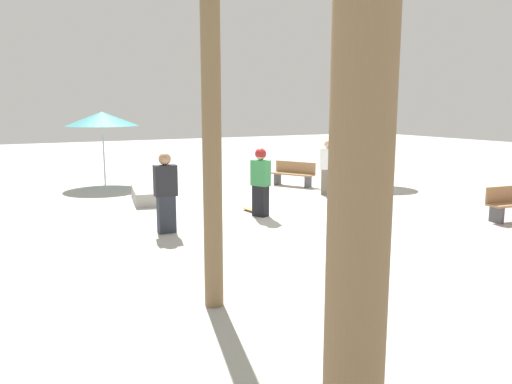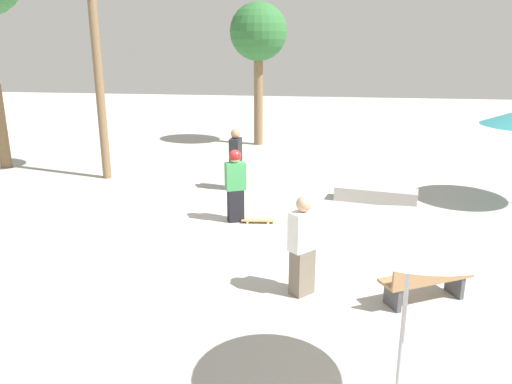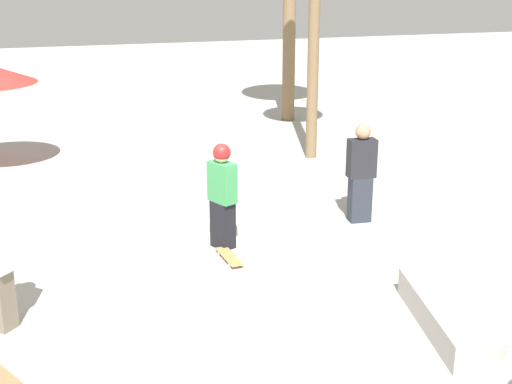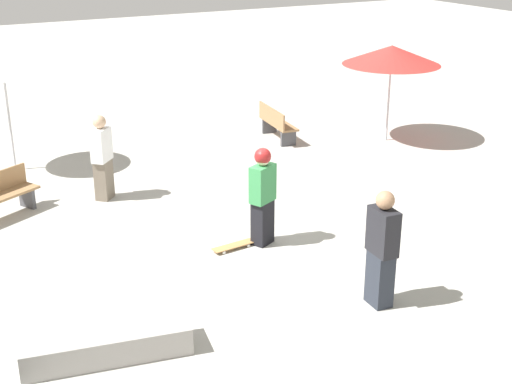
{
  "view_description": "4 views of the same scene",
  "coord_description": "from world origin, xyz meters",
  "px_view_note": "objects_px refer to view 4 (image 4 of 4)",
  "views": [
    {
      "loc": [
        -11.53,
        6.44,
        2.8
      ],
      "look_at": [
        -0.75,
        0.72,
        0.7
      ],
      "focal_mm": 35.0,
      "sensor_mm": 36.0,
      "label": 1
    },
    {
      "loc": [
        1.71,
        -10.78,
        4.15
      ],
      "look_at": [
        0.02,
        0.58,
        0.71
      ],
      "focal_mm": 35.0,
      "sensor_mm": 36.0,
      "label": 2
    },
    {
      "loc": [
        10.17,
        -2.16,
        4.57
      ],
      "look_at": [
        -0.22,
        0.93,
        0.99
      ],
      "focal_mm": 50.0,
      "sensor_mm": 36.0,
      "label": 3
    },
    {
      "loc": [
        5.08,
        10.43,
        5.39
      ],
      "look_at": [
        -0.08,
        0.88,
        1.19
      ],
      "focal_mm": 50.0,
      "sensor_mm": 36.0,
      "label": 4
    }
  ],
  "objects_px": {
    "concrete_ledge": "(106,344)",
    "bench_near": "(277,123)",
    "bystander_watching": "(102,158)",
    "bystander_far": "(382,249)",
    "shade_umbrella_red": "(392,55)",
    "shade_umbrella_white": "(3,67)",
    "skater_main": "(263,193)",
    "skateboard": "(234,246)"
  },
  "relations": [
    {
      "from": "concrete_ledge",
      "to": "shade_umbrella_red",
      "type": "distance_m",
      "value": 11.28
    },
    {
      "from": "shade_umbrella_white",
      "to": "skater_main",
      "type": "bearing_deg",
      "value": 116.57
    },
    {
      "from": "concrete_ledge",
      "to": "bench_near",
      "type": "relative_size",
      "value": 1.38
    },
    {
      "from": "bystander_far",
      "to": "shade_umbrella_red",
      "type": "bearing_deg",
      "value": -34.77
    },
    {
      "from": "bystander_far",
      "to": "bench_near",
      "type": "bearing_deg",
      "value": -15.6
    },
    {
      "from": "concrete_ledge",
      "to": "bystander_watching",
      "type": "bearing_deg",
      "value": -106.95
    },
    {
      "from": "concrete_ledge",
      "to": "shade_umbrella_red",
      "type": "height_order",
      "value": "shade_umbrella_red"
    },
    {
      "from": "skateboard",
      "to": "shade_umbrella_white",
      "type": "relative_size",
      "value": 0.33
    },
    {
      "from": "skateboard",
      "to": "shade_umbrella_red",
      "type": "bearing_deg",
      "value": -153.89
    },
    {
      "from": "bystander_far",
      "to": "shade_umbrella_white",
      "type": "bearing_deg",
      "value": 26.1
    },
    {
      "from": "skater_main",
      "to": "bystander_far",
      "type": "bearing_deg",
      "value": 75.14
    },
    {
      "from": "shade_umbrella_red",
      "to": "bystander_far",
      "type": "height_order",
      "value": "shade_umbrella_red"
    },
    {
      "from": "shade_umbrella_red",
      "to": "bystander_watching",
      "type": "bearing_deg",
      "value": 4.03
    },
    {
      "from": "skater_main",
      "to": "bystander_far",
      "type": "distance_m",
      "value": 2.72
    },
    {
      "from": "concrete_ledge",
      "to": "bystander_far",
      "type": "height_order",
      "value": "bystander_far"
    },
    {
      "from": "skateboard",
      "to": "bystander_far",
      "type": "relative_size",
      "value": 0.45
    },
    {
      "from": "bench_near",
      "to": "shade_umbrella_white",
      "type": "bearing_deg",
      "value": -89.95
    },
    {
      "from": "shade_umbrella_white",
      "to": "bystander_far",
      "type": "bearing_deg",
      "value": 112.05
    },
    {
      "from": "skateboard",
      "to": "bystander_watching",
      "type": "xyz_separation_m",
      "value": [
        1.25,
        -3.38,
        0.82
      ]
    },
    {
      "from": "bench_near",
      "to": "concrete_ledge",
      "type": "bearing_deg",
      "value": -35.66
    },
    {
      "from": "bench_near",
      "to": "bystander_far",
      "type": "relative_size",
      "value": 0.91
    },
    {
      "from": "shade_umbrella_red",
      "to": "bystander_watching",
      "type": "height_order",
      "value": "shade_umbrella_red"
    },
    {
      "from": "skater_main",
      "to": "shade_umbrella_white",
      "type": "relative_size",
      "value": 0.7
    },
    {
      "from": "concrete_ledge",
      "to": "bystander_watching",
      "type": "xyz_separation_m",
      "value": [
        -1.68,
        -5.5,
        0.69
      ]
    },
    {
      "from": "concrete_ledge",
      "to": "bench_near",
      "type": "xyz_separation_m",
      "value": [
        -6.84,
        -7.44,
        0.24
      ]
    },
    {
      "from": "shade_umbrella_white",
      "to": "bystander_watching",
      "type": "bearing_deg",
      "value": 115.01
    },
    {
      "from": "bench_near",
      "to": "bystander_watching",
      "type": "relative_size",
      "value": 0.93
    },
    {
      "from": "concrete_ledge",
      "to": "shade_umbrella_red",
      "type": "bearing_deg",
      "value": -147.01
    },
    {
      "from": "skateboard",
      "to": "concrete_ledge",
      "type": "xyz_separation_m",
      "value": [
        2.93,
        2.13,
        0.13
      ]
    },
    {
      "from": "concrete_ledge",
      "to": "shade_umbrella_white",
      "type": "distance_m",
      "value": 8.51
    },
    {
      "from": "skateboard",
      "to": "bystander_far",
      "type": "xyz_separation_m",
      "value": [
        -1.05,
        2.71,
        0.84
      ]
    },
    {
      "from": "skater_main",
      "to": "bystander_watching",
      "type": "relative_size",
      "value": 1.0
    },
    {
      "from": "skateboard",
      "to": "shade_umbrella_red",
      "type": "xyz_separation_m",
      "value": [
        -6.38,
        -3.91,
        2.14
      ]
    },
    {
      "from": "skateboard",
      "to": "bench_near",
      "type": "xyz_separation_m",
      "value": [
        -3.92,
        -5.32,
        0.37
      ]
    },
    {
      "from": "bench_near",
      "to": "shade_umbrella_red",
      "type": "height_order",
      "value": "shade_umbrella_red"
    },
    {
      "from": "skater_main",
      "to": "bystander_far",
      "type": "relative_size",
      "value": 0.98
    },
    {
      "from": "concrete_ledge",
      "to": "shade_umbrella_white",
      "type": "bearing_deg",
      "value": -92.86
    },
    {
      "from": "skateboard",
      "to": "concrete_ledge",
      "type": "bearing_deg",
      "value": 30.6
    },
    {
      "from": "skateboard",
      "to": "concrete_ledge",
      "type": "height_order",
      "value": "concrete_ledge"
    },
    {
      "from": "skateboard",
      "to": "shade_umbrella_white",
      "type": "bearing_deg",
      "value": -72.98
    },
    {
      "from": "shade_umbrella_red",
      "to": "skater_main",
      "type": "bearing_deg",
      "value": 34.14
    },
    {
      "from": "concrete_ledge",
      "to": "bystander_far",
      "type": "bearing_deg",
      "value": 171.66
    }
  ]
}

